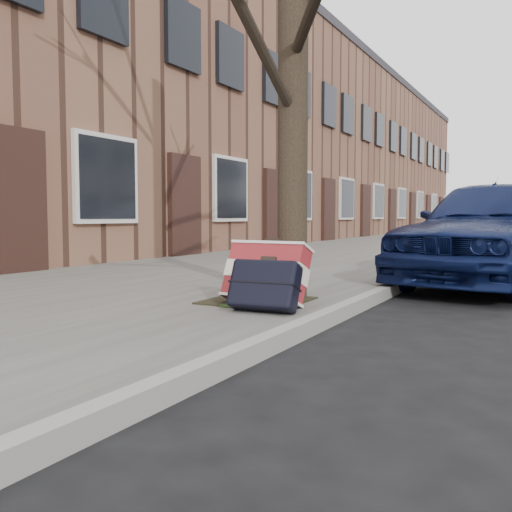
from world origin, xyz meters
The scene contains 7 objects.
ground centered at (0.00, 0.00, 0.00)m, with size 120.00×120.00×0.00m, color black.
near_sidewalk centered at (-3.70, 15.00, 0.06)m, with size 5.00×70.00×0.12m, color slate.
house_near centered at (-9.60, 16.00, 3.50)m, with size 6.80×40.00×7.00m, color brown.
dirt_patch centered at (-2.00, 1.20, 0.13)m, with size 0.85×0.85×0.01m, color black.
suitcase_red centered at (-1.84, 1.05, 0.40)m, with size 0.72×0.20×0.52m, color maroon.
suitcase_navy centered at (-1.68, 0.72, 0.34)m, with size 0.56×0.18×0.40m, color black.
car_near_front centered at (-0.27, 4.53, 0.71)m, with size 1.67×4.15×1.41m, color #0D1743.
Camera 1 is at (0.39, -3.34, 0.89)m, focal length 40.00 mm.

